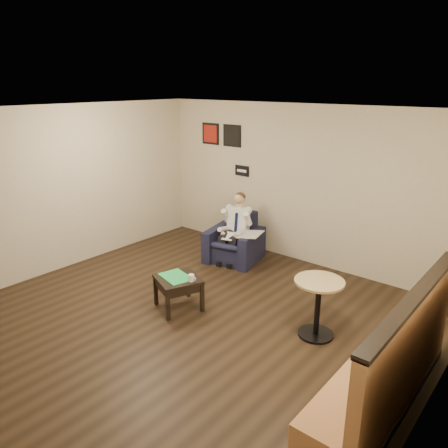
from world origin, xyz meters
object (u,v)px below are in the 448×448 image
Objects in this scene: banquette at (383,347)px; cafe_table at (317,308)px; coffee_mug at (191,278)px; armchair at (234,238)px; smartphone at (190,277)px; side_table at (178,293)px; seated_man at (231,231)px; green_folder at (176,277)px.

cafe_table is (-1.08, 0.71, -0.26)m from banquette.
armchair is at bearing 110.87° from coffee_mug.
banquette is (2.86, -0.23, 0.17)m from smartphone.
smartphone is at bearing -83.61° from armchair.
banquette is (2.98, -0.10, 0.41)m from side_table.
seated_man is 1.78m from smartphone.
cafe_table is at bearing -39.18° from seated_man.
seated_man is at bearing 111.37° from coffee_mug.
banquette reaches higher than cafe_table.
seated_man reaches higher than coffee_mug.
cafe_table is at bearing 18.02° from side_table.
seated_man is at bearing 103.32° from green_folder.
side_table is at bearing 10.46° from green_folder.
seated_man is 2.66m from cafe_table.
cafe_table reaches higher than green_folder.
seated_man is at bearing -90.00° from armchair.
armchair is 6.03× the size of smartphone.
side_table is at bearing -88.01° from armchair.
seated_man is 1.90m from side_table.
green_folder is 2.03m from cafe_table.
smartphone is 0.19× the size of cafe_table.
seated_man reaches higher than green_folder.
armchair is 1.88× the size of green_folder.
coffee_mug is at bearing -81.01° from seated_man.
smartphone is 2.88m from banquette.
green_folder is at bearing -103.96° from smartphone.
smartphone is at bearing 42.81° from green_folder.
side_table is at bearing -169.54° from coffee_mug.
cafe_table is (1.67, 0.58, -0.13)m from coffee_mug.
armchair is 1.53× the size of side_table.
banquette is at bearing -42.56° from armchair.
smartphone is at bearing -83.21° from seated_man.
banquette is (2.75, -0.14, 0.12)m from coffee_mug.
armchair is 4.02m from banquette.
seated_man is at bearing 153.20° from cafe_table.
seated_man reaches higher than smartphone.
smartphone is 0.06× the size of banquette.
seated_man is 1.90m from coffee_mug.
seated_man reaches higher than armchair.
armchair is 8.88× the size of coffee_mug.
coffee_mug is (0.22, 0.04, 0.29)m from side_table.
smartphone is (0.11, 0.13, 0.24)m from side_table.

